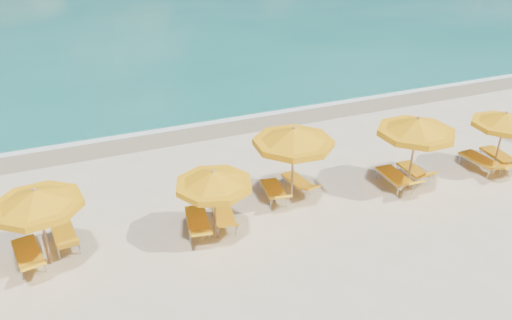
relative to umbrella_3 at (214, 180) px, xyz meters
name	(u,v)px	position (x,y,z in m)	size (l,w,h in m)	color
ground_plane	(275,214)	(2.08, 0.45, -1.90)	(120.00, 120.00, 0.00)	beige
wet_sand_band	(204,128)	(2.08, 7.85, -1.90)	(120.00, 2.60, 0.01)	tan
foam_line	(198,122)	(2.08, 8.65, -1.90)	(120.00, 1.20, 0.03)	white
whitecap_near	(47,81)	(-3.92, 17.45, -1.90)	(14.00, 0.36, 0.05)	white
whitecap_far	(239,33)	(10.08, 24.45, -1.90)	(18.00, 0.30, 0.05)	white
umbrella_2	(37,200)	(-4.49, 0.59, 0.10)	(2.84, 2.84, 2.34)	tan
umbrella_3	(214,180)	(0.00, 0.00, 0.00)	(2.38, 2.38, 2.23)	tan
umbrella_4	(294,138)	(2.96, 1.05, 0.32)	(3.24, 3.24, 2.60)	tan
umbrella_5	(417,128)	(7.00, 0.23, 0.32)	(3.34, 3.34, 2.61)	tan
umbrella_6	(505,120)	(10.69, 0.05, 0.05)	(2.80, 2.80, 2.29)	tan
lounger_2_left	(29,257)	(-5.01, 0.76, -1.68)	(0.93, 2.00, 0.74)	#A5A8AD
lounger_2_right	(66,240)	(-4.04, 1.19, -1.68)	(0.75, 1.77, 0.85)	#A5A8AD
lounger_3_left	(198,224)	(-0.40, 0.51, -1.68)	(0.93, 2.00, 0.71)	#A5A8AD
lounger_3_right	(224,220)	(0.40, 0.44, -1.69)	(0.91, 1.86, 0.76)	#A5A8AD
lounger_4_left	(274,194)	(2.42, 1.26, -1.69)	(0.84, 1.84, 0.76)	#A5A8AD
lounger_4_right	(297,184)	(3.43, 1.56, -1.71)	(0.71, 1.72, 0.60)	#A5A8AD
lounger_5_left	(395,181)	(6.58, 0.40, -1.66)	(0.76, 1.99, 0.84)	#A5A8AD
lounger_5_right	(414,174)	(7.52, 0.61, -1.69)	(0.66, 1.69, 0.79)	#A5A8AD
lounger_6_left	(481,164)	(10.21, 0.21, -1.66)	(0.77, 2.07, 0.77)	#A5A8AD
lounger_6_right	(499,160)	(11.13, 0.25, -1.67)	(0.88, 2.02, 0.75)	#A5A8AD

